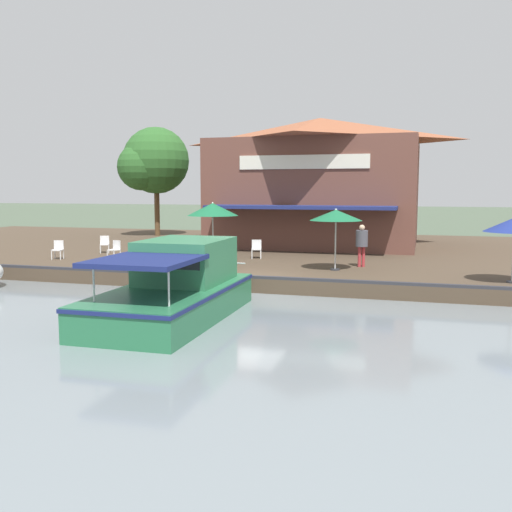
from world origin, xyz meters
TOP-DOWN VIEW (x-y plane):
  - ground_plane at (0.00, 0.00)m, footprint 220.00×220.00m
  - quay_deck at (-11.00, 0.00)m, footprint 22.00×56.00m
  - quay_edge_fender at (-0.10, 0.00)m, footprint 0.20×50.40m
  - waterfront_restaurant at (-13.88, 0.18)m, footprint 11.66×11.60m
  - patio_umbrella_mid_patio_left at (-4.46, -2.93)m, footprint 2.27×2.27m
  - patio_umbrella_back_row at (-2.97, 2.76)m, footprint 2.06×2.06m
  - cafe_chair_facing_river at (-5.87, -1.32)m, footprint 0.53×0.53m
  - cafe_chair_far_corner_seat at (-3.75, -7.45)m, footprint 0.53×0.53m
  - cafe_chair_mid_patio at (-5.91, -9.28)m, footprint 0.60×0.60m
  - cafe_chair_beside_entrance at (-3.01, -9.94)m, footprint 0.54×0.54m
  - person_mid_patio at (-4.27, 3.65)m, footprint 0.49×0.49m
  - motorboat_mid_row at (3.81, -0.82)m, footprint 7.72×3.01m
  - mooring_post at (-0.35, -2.56)m, footprint 0.22×0.22m
  - tree_upstream_bank at (-16.07, -11.62)m, footprint 4.70×4.48m

SIDE VIEW (x-z plane):
  - ground_plane at x=0.00m, z-range 0.00..0.00m
  - quay_deck at x=-11.00m, z-range 0.00..0.60m
  - quay_edge_fender at x=-0.10m, z-range 0.60..0.70m
  - motorboat_mid_row at x=3.81m, z-range -0.23..1.97m
  - mooring_post at x=-0.35m, z-range 0.61..1.40m
  - cafe_chair_facing_river at x=-5.87m, z-range 0.65..1.50m
  - cafe_chair_far_corner_seat at x=-3.75m, z-range 0.65..1.50m
  - cafe_chair_mid_patio at x=-5.91m, z-range 0.65..1.50m
  - cafe_chair_beside_entrance at x=-3.01m, z-range 0.65..1.50m
  - person_mid_patio at x=-4.27m, z-range 0.83..2.56m
  - patio_umbrella_back_row at x=-2.97m, z-range 1.56..3.98m
  - patio_umbrella_mid_patio_left at x=-4.46m, z-range 1.59..4.20m
  - waterfront_restaurant at x=-13.88m, z-range 0.65..7.91m
  - tree_upstream_bank at x=-16.07m, z-range 1.91..9.26m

